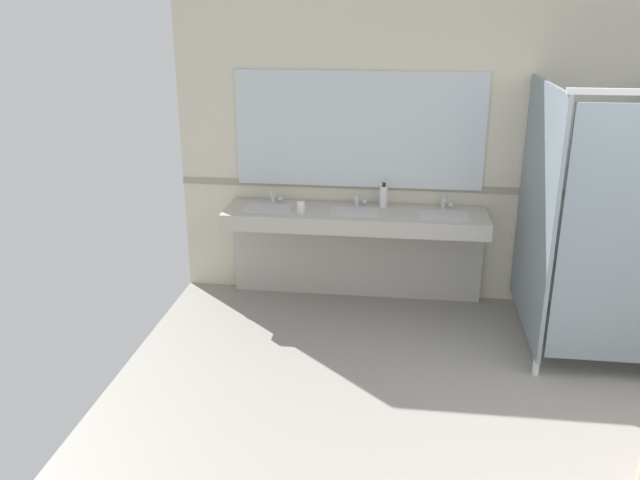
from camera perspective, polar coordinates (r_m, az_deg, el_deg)
The scene contains 6 objects.
wall_back at distance 6.24m, azimuth 23.49°, elevation 7.34°, with size 7.55×0.12×2.89m, color beige.
wall_back_tile_band at distance 6.27m, azimuth 23.16°, elevation 3.68°, with size 7.55×0.01×0.06m, color #9E937F.
vanity_counter at distance 5.96m, azimuth 3.06°, elevation 0.53°, with size 2.31×0.55×1.01m.
mirror_panel at distance 5.92m, azimuth 3.37°, elevation 9.43°, with size 2.21×0.02×1.02m, color silver.
soap_dispenser at distance 5.92m, azimuth 5.50°, elevation 3.77°, with size 0.07×0.07×0.22m.
paper_cup at distance 5.75m, azimuth -1.66°, elevation 2.85°, with size 0.07×0.07×0.09m, color white.
Camera 1 is at (-1.72, -3.24, 2.59)m, focal length 37.12 mm.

